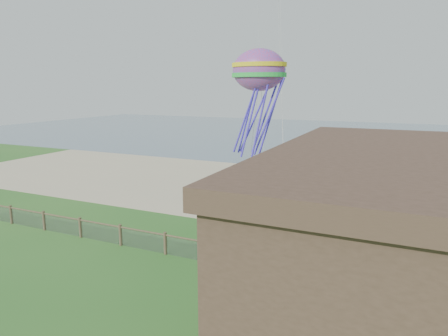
% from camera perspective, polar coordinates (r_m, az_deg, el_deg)
% --- Properties ---
extents(ground, '(160.00, 160.00, 0.00)m').
position_cam_1_polar(ground, '(16.44, -11.03, -21.40)').
color(ground, '#266021').
rests_on(ground, ground).
extents(sand_beach, '(72.00, 20.00, 0.02)m').
position_cam_1_polar(sand_beach, '(35.25, 10.16, -3.32)').
color(sand_beach, '#C6B68F').
rests_on(sand_beach, ground).
extents(ocean, '(160.00, 68.00, 0.02)m').
position_cam_1_polar(ocean, '(78.05, 18.33, 4.30)').
color(ocean, slate).
rests_on(ocean, ground).
extents(chainlink_fence, '(36.20, 0.20, 1.25)m').
position_cam_1_polar(chainlink_fence, '(20.74, -1.23, -12.20)').
color(chainlink_fence, brown).
rests_on(chainlink_fence, ground).
extents(picnic_table, '(1.71, 1.31, 0.71)m').
position_cam_1_polar(picnic_table, '(16.24, 15.63, -20.59)').
color(picnic_table, brown).
rests_on(picnic_table, ground).
extents(octopus_kite, '(4.02, 3.43, 7.01)m').
position_cam_1_polar(octopus_kite, '(24.68, 4.92, 9.60)').
color(octopus_kite, '#FF283C').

